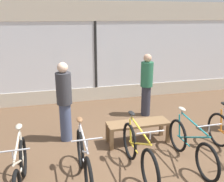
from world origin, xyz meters
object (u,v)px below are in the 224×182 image
at_px(bicycle_center, 138,153).
at_px(customer_by_window, 64,100).
at_px(bicycle_left, 84,161).
at_px(display_bench, 138,126).
at_px(bicycle_right, 191,146).
at_px(bicycle_far_left, 20,172).
at_px(customer_near_rack, 147,84).

bearing_deg(bicycle_center, customer_by_window, 126.15).
distance_m(bicycle_left, bicycle_center, 0.99).
xyz_separation_m(display_bench, customer_by_window, (-1.56, 0.53, 0.57)).
bearing_deg(bicycle_center, bicycle_right, 1.58).
bearing_deg(bicycle_right, bicycle_left, -178.60).
xyz_separation_m(bicycle_left, bicycle_center, (0.99, 0.02, 0.00)).
height_order(display_bench, customer_by_window, customer_by_window).
relative_size(bicycle_far_left, bicycle_left, 1.00).
bearing_deg(display_bench, bicycle_center, -109.88).
relative_size(display_bench, customer_near_rack, 0.79).
xyz_separation_m(bicycle_center, customer_near_rack, (1.16, 2.54, 0.53)).
bearing_deg(bicycle_far_left, customer_near_rack, 39.06).
height_order(bicycle_far_left, bicycle_right, bicycle_far_left).
relative_size(bicycle_far_left, bicycle_center, 0.97).
bearing_deg(customer_near_rack, bicycle_center, -114.55).
distance_m(bicycle_far_left, bicycle_right, 3.10).
xyz_separation_m(bicycle_left, display_bench, (1.38, 1.10, -0.00)).
height_order(display_bench, customer_near_rack, customer_near_rack).
distance_m(bicycle_far_left, bicycle_left, 1.03).
height_order(bicycle_far_left, customer_by_window, customer_by_window).
bearing_deg(bicycle_far_left, bicycle_left, 0.89).
bearing_deg(customer_by_window, bicycle_far_left, -117.26).
bearing_deg(customer_near_rack, display_bench, -117.78).
bearing_deg(customer_by_window, bicycle_center, -53.85).
height_order(bicycle_right, customer_near_rack, customer_near_rack).
relative_size(bicycle_center, customer_by_window, 0.98).
height_order(bicycle_right, customer_by_window, customer_by_window).
bearing_deg(bicycle_right, display_bench, 123.30).
xyz_separation_m(bicycle_left, bicycle_right, (2.07, 0.05, -0.02)).
bearing_deg(display_bench, customer_by_window, 161.33).
relative_size(bicycle_left, bicycle_right, 1.00).
bearing_deg(bicycle_right, bicycle_center, -178.42).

